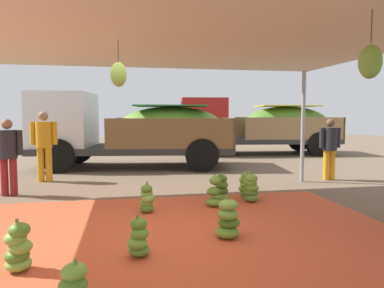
{
  "coord_description": "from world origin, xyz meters",
  "views": [
    {
      "loc": [
        -0.59,
        -4.98,
        1.69
      ],
      "look_at": [
        0.77,
        2.3,
        1.09
      ],
      "focal_mm": 33.24,
      "sensor_mm": 36.0,
      "label": 1
    }
  ],
  "objects_px": {
    "banana_bunch_1": "(139,239)",
    "banana_bunch_9": "(214,193)",
    "cargo_truck_main": "(130,129)",
    "worker_0": "(8,151)",
    "banana_bunch_5": "(247,185)",
    "cargo_truck_far": "(255,125)",
    "banana_bunch_2": "(18,248)",
    "banana_bunch_8": "(221,189)",
    "banana_bunch_0": "(228,220)",
    "banana_bunch_6": "(147,199)",
    "worker_1": "(330,144)",
    "worker_2": "(44,141)",
    "banana_bunch_7": "(73,287)",
    "banana_bunch_4": "(251,189)"
  },
  "relations": [
    {
      "from": "banana_bunch_4",
      "to": "worker_1",
      "type": "bearing_deg",
      "value": 33.9
    },
    {
      "from": "banana_bunch_1",
      "to": "banana_bunch_8",
      "type": "xyz_separation_m",
      "value": [
        1.69,
        2.48,
        0.03
      ]
    },
    {
      "from": "banana_bunch_6",
      "to": "banana_bunch_8",
      "type": "relative_size",
      "value": 0.95
    },
    {
      "from": "banana_bunch_4",
      "to": "cargo_truck_far",
      "type": "bearing_deg",
      "value": 68.98
    },
    {
      "from": "cargo_truck_far",
      "to": "banana_bunch_2",
      "type": "bearing_deg",
      "value": -122.0
    },
    {
      "from": "banana_bunch_1",
      "to": "banana_bunch_9",
      "type": "height_order",
      "value": "banana_bunch_9"
    },
    {
      "from": "banana_bunch_4",
      "to": "worker_2",
      "type": "distance_m",
      "value": 5.42
    },
    {
      "from": "banana_bunch_0",
      "to": "banana_bunch_6",
      "type": "height_order",
      "value": "banana_bunch_0"
    },
    {
      "from": "banana_bunch_5",
      "to": "cargo_truck_far",
      "type": "height_order",
      "value": "cargo_truck_far"
    },
    {
      "from": "banana_bunch_1",
      "to": "worker_0",
      "type": "xyz_separation_m",
      "value": [
        -2.56,
        3.8,
        0.72
      ]
    },
    {
      "from": "banana_bunch_1",
      "to": "worker_1",
      "type": "height_order",
      "value": "worker_1"
    },
    {
      "from": "banana_bunch_1",
      "to": "cargo_truck_main",
      "type": "relative_size",
      "value": 0.08
    },
    {
      "from": "banana_bunch_1",
      "to": "banana_bunch_5",
      "type": "xyz_separation_m",
      "value": [
        2.29,
        2.7,
        0.03
      ]
    },
    {
      "from": "banana_bunch_0",
      "to": "worker_2",
      "type": "bearing_deg",
      "value": 124.77
    },
    {
      "from": "banana_bunch_5",
      "to": "banana_bunch_8",
      "type": "distance_m",
      "value": 0.64
    },
    {
      "from": "banana_bunch_6",
      "to": "banana_bunch_7",
      "type": "height_order",
      "value": "banana_bunch_6"
    },
    {
      "from": "cargo_truck_main",
      "to": "worker_2",
      "type": "xyz_separation_m",
      "value": [
        -2.18,
        -2.14,
        -0.21
      ]
    },
    {
      "from": "banana_bunch_1",
      "to": "worker_2",
      "type": "distance_m",
      "value": 5.84
    },
    {
      "from": "banana_bunch_8",
      "to": "banana_bunch_5",
      "type": "bearing_deg",
      "value": 19.63
    },
    {
      "from": "worker_2",
      "to": "cargo_truck_far",
      "type": "bearing_deg",
      "value": 34.5
    },
    {
      "from": "banana_bunch_0",
      "to": "banana_bunch_5",
      "type": "distance_m",
      "value": 2.49
    },
    {
      "from": "banana_bunch_0",
      "to": "banana_bunch_6",
      "type": "relative_size",
      "value": 1.08
    },
    {
      "from": "cargo_truck_main",
      "to": "banana_bunch_1",
      "type": "bearing_deg",
      "value": -90.0
    },
    {
      "from": "banana_bunch_0",
      "to": "banana_bunch_9",
      "type": "relative_size",
      "value": 0.97
    },
    {
      "from": "banana_bunch_1",
      "to": "banana_bunch_6",
      "type": "distance_m",
      "value": 1.94
    },
    {
      "from": "banana_bunch_9",
      "to": "cargo_truck_main",
      "type": "relative_size",
      "value": 0.09
    },
    {
      "from": "banana_bunch_5",
      "to": "worker_0",
      "type": "height_order",
      "value": "worker_0"
    },
    {
      "from": "banana_bunch_1",
      "to": "banana_bunch_7",
      "type": "bearing_deg",
      "value": -120.78
    },
    {
      "from": "banana_bunch_5",
      "to": "banana_bunch_7",
      "type": "bearing_deg",
      "value": -127.96
    },
    {
      "from": "banana_bunch_0",
      "to": "banana_bunch_1",
      "type": "bearing_deg",
      "value": -160.05
    },
    {
      "from": "cargo_truck_main",
      "to": "cargo_truck_far",
      "type": "height_order",
      "value": "same"
    },
    {
      "from": "cargo_truck_main",
      "to": "worker_1",
      "type": "relative_size",
      "value": 4.03
    },
    {
      "from": "banana_bunch_2",
      "to": "banana_bunch_8",
      "type": "bearing_deg",
      "value": 41.54
    },
    {
      "from": "banana_bunch_7",
      "to": "worker_2",
      "type": "height_order",
      "value": "worker_2"
    },
    {
      "from": "banana_bunch_6",
      "to": "cargo_truck_main",
      "type": "distance_m",
      "value": 5.66
    },
    {
      "from": "banana_bunch_2",
      "to": "worker_1",
      "type": "height_order",
      "value": "worker_1"
    },
    {
      "from": "banana_bunch_2",
      "to": "cargo_truck_far",
      "type": "height_order",
      "value": "cargo_truck_far"
    },
    {
      "from": "worker_0",
      "to": "worker_2",
      "type": "distance_m",
      "value": 1.61
    },
    {
      "from": "banana_bunch_4",
      "to": "banana_bunch_9",
      "type": "xyz_separation_m",
      "value": [
        -0.79,
        -0.21,
        -0.0
      ]
    },
    {
      "from": "banana_bunch_9",
      "to": "banana_bunch_5",
      "type": "bearing_deg",
      "value": 34.89
    },
    {
      "from": "cargo_truck_main",
      "to": "worker_0",
      "type": "height_order",
      "value": "cargo_truck_main"
    },
    {
      "from": "banana_bunch_6",
      "to": "worker_2",
      "type": "bearing_deg",
      "value": 124.9
    },
    {
      "from": "banana_bunch_7",
      "to": "worker_1",
      "type": "bearing_deg",
      "value": 42.67
    },
    {
      "from": "banana_bunch_6",
      "to": "banana_bunch_7",
      "type": "xyz_separation_m",
      "value": [
        -0.82,
        -2.95,
        -0.05
      ]
    },
    {
      "from": "cargo_truck_main",
      "to": "cargo_truck_far",
      "type": "xyz_separation_m",
      "value": [
        5.42,
        3.07,
        0.03
      ]
    },
    {
      "from": "banana_bunch_7",
      "to": "cargo_truck_far",
      "type": "height_order",
      "value": "cargo_truck_far"
    },
    {
      "from": "banana_bunch_1",
      "to": "banana_bunch_5",
      "type": "bearing_deg",
      "value": 49.64
    },
    {
      "from": "banana_bunch_5",
      "to": "worker_0",
      "type": "xyz_separation_m",
      "value": [
        -4.85,
        1.1,
        0.69
      ]
    },
    {
      "from": "worker_1",
      "to": "banana_bunch_8",
      "type": "bearing_deg",
      "value": -152.74
    },
    {
      "from": "worker_2",
      "to": "cargo_truck_main",
      "type": "bearing_deg",
      "value": 44.58
    }
  ]
}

